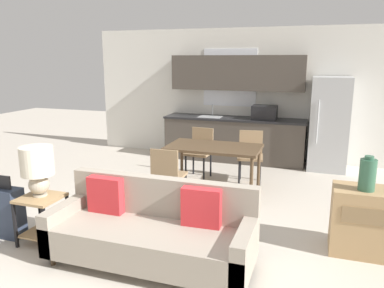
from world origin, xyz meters
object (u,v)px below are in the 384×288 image
at_px(couch, 153,231).
at_px(table_lamp, 37,166).
at_px(vase, 368,174).
at_px(suitcase, 5,212).
at_px(dining_chair_far_right, 250,153).
at_px(refrigerator, 329,124).
at_px(dining_chair_near_left, 168,174).
at_px(dining_table, 214,151).
at_px(credenza, 375,223).
at_px(side_table, 42,212).
at_px(dining_chair_far_left, 200,150).

relative_size(couch, table_lamp, 3.67).
xyz_separation_m(table_lamp, vase, (3.47, 0.84, 0.00)).
bearing_deg(suitcase, vase, 12.42).
bearing_deg(dining_chair_far_right, refrigerator, 35.98).
bearing_deg(dining_chair_near_left, dining_table, -121.95).
relative_size(credenza, suitcase, 1.19).
height_order(refrigerator, table_lamp, refrigerator).
xyz_separation_m(dining_table, dining_chair_far_right, (0.45, 0.74, -0.19)).
bearing_deg(couch, side_table, -178.82).
xyz_separation_m(table_lamp, credenza, (3.60, 0.89, -0.54)).
bearing_deg(vase, dining_chair_near_left, 167.28).
xyz_separation_m(couch, dining_chair_near_left, (-0.41, 1.40, 0.17)).
relative_size(dining_table, dining_chair_far_left, 1.63).
distance_m(dining_chair_near_left, dining_chair_far_left, 1.50).
bearing_deg(couch, dining_chair_far_right, 80.32).
xyz_separation_m(vase, suitcase, (-3.98, -0.88, -0.60)).
xyz_separation_m(refrigerator, dining_chair_far_right, (-1.26, -1.24, -0.38)).
relative_size(dining_chair_far_left, suitcase, 1.16).
xyz_separation_m(dining_chair_near_left, dining_chair_far_left, (0.00, 1.50, 0.00)).
xyz_separation_m(refrigerator, vase, (0.31, -3.31, 0.03)).
xyz_separation_m(side_table, suitcase, (-0.54, -0.00, -0.07)).
xyz_separation_m(table_lamp, dining_chair_near_left, (1.00, 1.40, -0.40)).
distance_m(credenza, dining_chair_far_left, 3.30).
bearing_deg(credenza, suitcase, -167.39).
bearing_deg(side_table, refrigerator, 53.21).
bearing_deg(suitcase, dining_chair_far_left, 62.78).
height_order(dining_chair_far_left, dining_chair_far_right, same).
bearing_deg(couch, credenza, 22.00).
height_order(credenza, dining_chair_far_left, dining_chair_far_left).
height_order(side_table, credenza, credenza).
distance_m(couch, dining_chair_near_left, 1.47).
height_order(refrigerator, couch, refrigerator).
bearing_deg(dining_chair_near_left, suitcase, 42.26).
height_order(refrigerator, dining_chair_near_left, refrigerator).
bearing_deg(dining_chair_far_left, credenza, -32.98).
xyz_separation_m(couch, side_table, (-1.37, -0.03, 0.04)).
bearing_deg(vase, couch, -157.77).
bearing_deg(suitcase, refrigerator, 48.79).
distance_m(refrigerator, dining_chair_far_right, 1.81).
height_order(dining_chair_near_left, suitcase, dining_chair_near_left).
relative_size(table_lamp, vase, 1.54).
xyz_separation_m(dining_table, dining_chair_far_left, (-0.45, 0.73, -0.19)).
bearing_deg(dining_chair_far_right, table_lamp, -131.67).
height_order(side_table, suitcase, suitcase).
height_order(side_table, dining_chair_far_left, dining_chair_far_left).
bearing_deg(vase, refrigerator, 95.38).
xyz_separation_m(refrigerator, couch, (-1.76, -4.16, -0.54)).
xyz_separation_m(table_lamp, suitcase, (-0.51, -0.03, -0.60)).
relative_size(refrigerator, suitcase, 2.33).
relative_size(credenza, dining_chair_far_right, 1.03).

